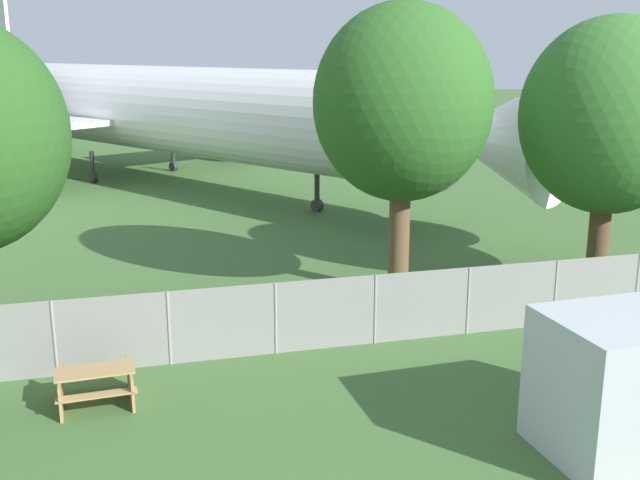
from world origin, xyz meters
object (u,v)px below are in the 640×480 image
(portable_cabin, at_px, (638,383))
(tree_left_of_cabin, at_px, (403,104))
(picnic_bench_near_cabin, at_px, (96,383))
(tree_behind_benches, at_px, (610,117))
(airplane, at_px, (146,109))

(portable_cabin, xyz_separation_m, tree_left_of_cabin, (-0.99, 9.66, 4.40))
(picnic_bench_near_cabin, relative_size, tree_left_of_cabin, 0.20)
(tree_left_of_cabin, bearing_deg, tree_behind_benches, -7.86)
(tree_behind_benches, bearing_deg, portable_cabin, -120.91)
(airplane, xyz_separation_m, portable_cabin, (7.35, -32.64, -2.68))
(portable_cabin, relative_size, tree_behind_benches, 0.43)
(tree_left_of_cabin, bearing_deg, portable_cabin, -84.13)
(portable_cabin, relative_size, tree_left_of_cabin, 0.41)
(airplane, relative_size, portable_cabin, 12.33)
(picnic_bench_near_cabin, xyz_separation_m, tree_left_of_cabin, (8.69, 5.17, 5.24))
(portable_cabin, height_order, tree_left_of_cabin, tree_left_of_cabin)
(airplane, bearing_deg, tree_behind_benches, -4.99)
(airplane, height_order, tree_left_of_cabin, airplane)
(picnic_bench_near_cabin, distance_m, tree_left_of_cabin, 11.39)
(portable_cabin, distance_m, tree_behind_benches, 10.99)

